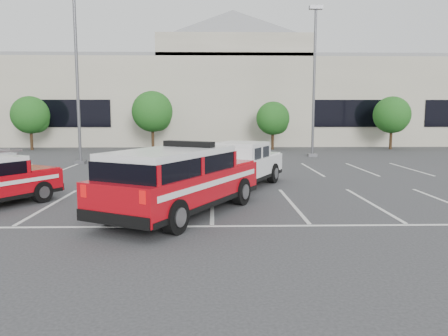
# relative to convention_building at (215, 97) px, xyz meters

# --- Properties ---
(ground) EXTENTS (120.00, 120.00, 0.00)m
(ground) POSITION_rel_convention_building_xyz_m (-0.18, -31.86, -4.72)
(ground) COLOR #2E2E30
(ground) RESTS_ON ground
(stall_markings) EXTENTS (23.00, 15.00, 0.01)m
(stall_markings) POSITION_rel_convention_building_xyz_m (-0.18, -27.36, -4.71)
(stall_markings) COLOR silver
(stall_markings) RESTS_ON ground
(convention_building) EXTENTS (60.00, 16.99, 13.20)m
(convention_building) POSITION_rel_convention_building_xyz_m (0.00, 0.00, 0.00)
(convention_building) COLOR beige
(convention_building) RESTS_ON ground
(tree_left) EXTENTS (3.07, 3.07, 4.42)m
(tree_left) POSITION_rel_convention_building_xyz_m (-15.09, -9.82, -1.95)
(tree_left) COLOR #3F2B19
(tree_left) RESTS_ON ground
(tree_mid_left) EXTENTS (3.37, 3.37, 4.85)m
(tree_mid_left) POSITION_rel_convention_building_xyz_m (-5.09, -9.82, -1.68)
(tree_mid_left) COLOR #3F2B19
(tree_mid_left) RESTS_ON ground
(tree_mid_right) EXTENTS (2.77, 2.77, 3.99)m
(tree_mid_right) POSITION_rel_convention_building_xyz_m (4.91, -9.82, -2.22)
(tree_mid_right) COLOR #3F2B19
(tree_mid_right) RESTS_ON ground
(tree_right) EXTENTS (3.07, 3.07, 4.42)m
(tree_right) POSITION_rel_convention_building_xyz_m (14.91, -9.82, -1.95)
(tree_right) COLOR #3F2B19
(tree_right) RESTS_ON ground
(light_pole_left) EXTENTS (0.90, 0.60, 10.24)m
(light_pole_left) POSITION_rel_convention_building_xyz_m (-8.18, -19.86, 0.47)
(light_pole_left) COLOR #59595E
(light_pole_left) RESTS_ON ground
(light_pole_mid) EXTENTS (0.90, 0.60, 10.24)m
(light_pole_mid) POSITION_rel_convention_building_xyz_m (6.82, -15.86, 0.47)
(light_pole_mid) COLOR #59595E
(light_pole_mid) RESTS_ON ground
(fire_chief_suv) EXTENTS (4.96, 6.58, 2.20)m
(fire_chief_suv) POSITION_rel_convention_building_xyz_m (-1.15, -33.30, -3.82)
(fire_chief_suv) COLOR #AA0811
(fire_chief_suv) RESTS_ON ground
(white_pickup) EXTENTS (4.50, 6.31, 1.84)m
(white_pickup) POSITION_rel_convention_building_xyz_m (0.79, -28.65, -3.98)
(white_pickup) COLOR silver
(white_pickup) RESTS_ON ground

